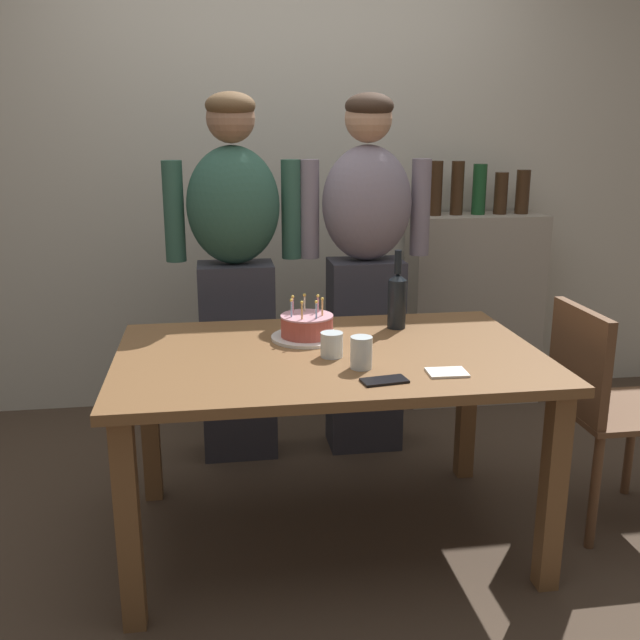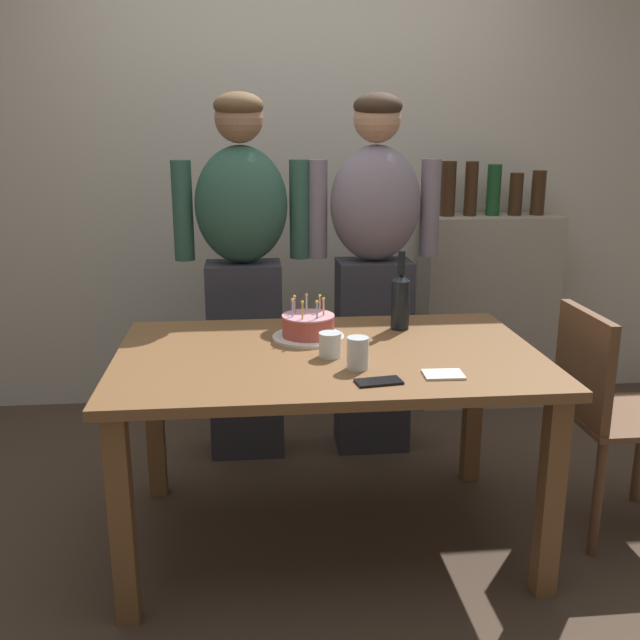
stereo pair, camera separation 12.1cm
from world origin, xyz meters
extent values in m
plane|color=#47382B|center=(0.00, 0.00, 0.00)|extent=(10.00, 10.00, 0.00)
cube|color=beige|center=(0.00, 1.55, 1.30)|extent=(5.20, 0.10, 2.60)
cube|color=brown|center=(0.00, 0.00, 0.72)|extent=(1.50, 0.96, 0.03)
cube|color=brown|center=(-0.68, -0.41, 0.35)|extent=(0.07, 0.07, 0.70)
cube|color=brown|center=(0.68, -0.41, 0.35)|extent=(0.07, 0.07, 0.70)
cube|color=brown|center=(-0.68, 0.41, 0.35)|extent=(0.07, 0.07, 0.70)
cube|color=brown|center=(0.68, 0.41, 0.35)|extent=(0.07, 0.07, 0.70)
cylinder|color=white|center=(-0.06, 0.17, 0.75)|extent=(0.27, 0.27, 0.01)
cylinder|color=#B24C42|center=(-0.06, 0.17, 0.79)|extent=(0.20, 0.20, 0.07)
cylinder|color=#D18E9E|center=(-0.06, 0.17, 0.83)|extent=(0.20, 0.20, 0.01)
cylinder|color=#EAB266|center=(-0.08, 0.12, 0.86)|extent=(0.01, 0.01, 0.06)
sphere|color=#F9C64C|center=(-0.08, 0.12, 0.90)|extent=(0.01, 0.01, 0.01)
cylinder|color=#93B7DB|center=(-0.03, 0.12, 0.86)|extent=(0.01, 0.01, 0.06)
sphere|color=#F9C64C|center=(-0.03, 0.12, 0.90)|extent=(0.01, 0.01, 0.01)
cylinder|color=#EAB266|center=(0.00, 0.16, 0.86)|extent=(0.01, 0.01, 0.06)
sphere|color=#F9C64C|center=(0.00, 0.16, 0.90)|extent=(0.01, 0.01, 0.01)
cylinder|color=pink|center=(-0.01, 0.21, 0.86)|extent=(0.01, 0.01, 0.06)
sphere|color=#F9C64C|center=(-0.01, 0.21, 0.90)|extent=(0.01, 0.01, 0.01)
cylinder|color=beige|center=(-0.06, 0.24, 0.86)|extent=(0.01, 0.01, 0.06)
sphere|color=#F9C64C|center=(-0.06, 0.24, 0.90)|extent=(0.01, 0.01, 0.01)
cylinder|color=pink|center=(-0.11, 0.21, 0.86)|extent=(0.01, 0.01, 0.06)
sphere|color=#F9C64C|center=(-0.11, 0.21, 0.90)|extent=(0.01, 0.01, 0.01)
cylinder|color=#93B7DB|center=(-0.12, 0.16, 0.86)|extent=(0.01, 0.01, 0.06)
sphere|color=#F9C64C|center=(-0.12, 0.16, 0.90)|extent=(0.01, 0.01, 0.01)
cylinder|color=silver|center=(0.08, -0.19, 0.79)|extent=(0.07, 0.07, 0.11)
cylinder|color=silver|center=(0.00, -0.05, 0.78)|extent=(0.08, 0.08, 0.09)
cylinder|color=black|center=(0.32, 0.27, 0.84)|extent=(0.07, 0.07, 0.19)
cone|color=black|center=(0.32, 0.27, 0.95)|extent=(0.07, 0.07, 0.03)
cylinder|color=black|center=(0.32, 0.27, 1.01)|extent=(0.03, 0.03, 0.09)
cube|color=black|center=(0.12, -0.33, 0.74)|extent=(0.15, 0.09, 0.01)
cube|color=white|center=(0.34, -0.29, 0.74)|extent=(0.13, 0.10, 0.01)
cube|color=#33333D|center=(-0.30, 0.80, 0.46)|extent=(0.34, 0.23, 0.92)
ellipsoid|color=#2D5647|center=(-0.30, 0.80, 1.18)|extent=(0.41, 0.27, 0.52)
sphere|color=#936B51|center=(-0.30, 0.80, 1.55)|extent=(0.21, 0.21, 0.21)
ellipsoid|color=brown|center=(-0.30, 0.78, 1.60)|extent=(0.21, 0.21, 0.12)
cylinder|color=#2D5647|center=(-0.04, 0.83, 1.15)|extent=(0.09, 0.09, 0.44)
cylinder|color=#2D5647|center=(-0.56, 0.83, 1.15)|extent=(0.09, 0.09, 0.44)
cube|color=#33333D|center=(0.30, 0.80, 0.46)|extent=(0.34, 0.23, 0.92)
ellipsoid|color=slate|center=(0.30, 0.80, 1.18)|extent=(0.41, 0.27, 0.52)
sphere|color=tan|center=(0.30, 0.80, 1.55)|extent=(0.21, 0.21, 0.21)
ellipsoid|color=#38281E|center=(0.30, 0.78, 1.60)|extent=(0.21, 0.21, 0.12)
cylinder|color=slate|center=(0.56, 0.83, 1.15)|extent=(0.09, 0.09, 0.44)
cylinder|color=slate|center=(0.04, 0.83, 1.15)|extent=(0.09, 0.09, 0.44)
cube|color=brown|center=(1.13, -0.03, 0.46)|extent=(0.42, 0.42, 0.02)
cube|color=brown|center=(0.94, -0.03, 0.67)|extent=(0.04, 0.40, 0.40)
cylinder|color=brown|center=(1.31, 0.15, 0.23)|extent=(0.04, 0.04, 0.45)
cylinder|color=brown|center=(0.95, -0.21, 0.23)|extent=(0.04, 0.04, 0.45)
cylinder|color=brown|center=(0.95, 0.15, 0.23)|extent=(0.04, 0.04, 0.45)
cube|color=#9E9384|center=(1.03, 1.33, 0.53)|extent=(0.73, 0.30, 1.06)
cylinder|color=#382314|center=(0.79, 1.33, 1.20)|extent=(0.08, 0.08, 0.29)
cylinder|color=#382314|center=(0.91, 1.33, 1.20)|extent=(0.07, 0.07, 0.29)
cylinder|color=#194723|center=(1.03, 1.33, 1.19)|extent=(0.07, 0.07, 0.27)
cylinder|color=#382314|center=(1.16, 1.33, 1.17)|extent=(0.07, 0.07, 0.22)
cylinder|color=#382314|center=(1.28, 1.33, 1.17)|extent=(0.07, 0.07, 0.24)
camera|label=1|loc=(-0.39, -2.39, 1.51)|focal=40.14mm
camera|label=2|loc=(-0.27, -2.41, 1.51)|focal=40.14mm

